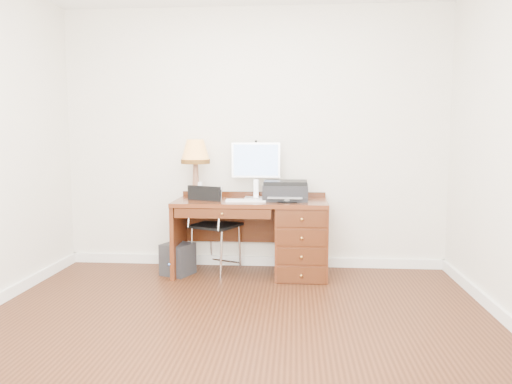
# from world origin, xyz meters

# --- Properties ---
(ground) EXTENTS (4.00, 4.00, 0.00)m
(ground) POSITION_xyz_m (0.00, 0.00, 0.00)
(ground) COLOR #32170B
(ground) RESTS_ON ground
(room_shell) EXTENTS (4.00, 4.00, 4.00)m
(room_shell) POSITION_xyz_m (0.00, 0.63, 0.05)
(room_shell) COLOR silver
(room_shell) RESTS_ON ground
(desk) EXTENTS (1.50, 0.67, 0.75)m
(desk) POSITION_xyz_m (0.32, 1.40, 0.41)
(desk) COLOR #572512
(desk) RESTS_ON ground
(monitor) EXTENTS (0.49, 0.16, 0.57)m
(monitor) POSITION_xyz_m (0.04, 1.58, 1.11)
(monitor) COLOR silver
(monitor) RESTS_ON desk
(keyboard) EXTENTS (0.48, 0.16, 0.02)m
(keyboard) POSITION_xyz_m (0.00, 1.31, 0.76)
(keyboard) COLOR white
(keyboard) RESTS_ON desk
(mouse_pad) EXTENTS (0.20, 0.20, 0.04)m
(mouse_pad) POSITION_xyz_m (0.36, 1.27, 0.76)
(mouse_pad) COLOR black
(mouse_pad) RESTS_ON desk
(printer) EXTENTS (0.44, 0.35, 0.19)m
(printer) POSITION_xyz_m (0.34, 1.42, 0.85)
(printer) COLOR black
(printer) RESTS_ON desk
(leg_lamp) EXTENTS (0.29, 0.29, 0.60)m
(leg_lamp) POSITION_xyz_m (-0.57, 1.49, 1.19)
(leg_lamp) COLOR black
(leg_lamp) RESTS_ON desk
(phone) EXTENTS (0.09, 0.09, 0.17)m
(phone) POSITION_xyz_m (-0.52, 1.47, 0.80)
(phone) COLOR white
(phone) RESTS_ON desk
(pen_cup) EXTENTS (0.08, 0.08, 0.10)m
(pen_cup) POSITION_xyz_m (0.18, 1.59, 0.80)
(pen_cup) COLOR black
(pen_cup) RESTS_ON desk
(chair) EXTENTS (0.56, 0.57, 0.89)m
(chair) POSITION_xyz_m (-0.37, 1.43, 0.54)
(chair) COLOR black
(chair) RESTS_ON ground
(equipment_box) EXTENTS (0.35, 0.35, 0.31)m
(equipment_box) POSITION_xyz_m (-0.73, 1.33, 0.16)
(equipment_box) COLOR black
(equipment_box) RESTS_ON ground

